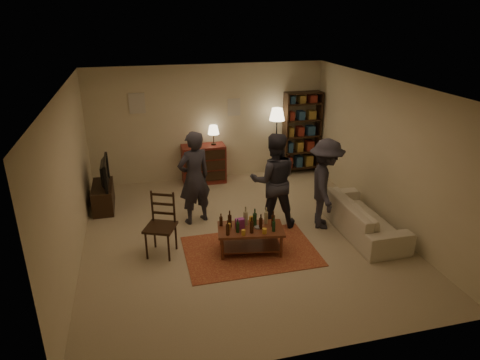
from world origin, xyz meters
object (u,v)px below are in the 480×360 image
object	(u,v)px
tv_stand	(103,191)
floor_lamp	(277,119)
sofa	(362,216)
person_by_sofa	(325,184)
dresser	(204,163)
dining_chair	(161,222)
person_left	(194,178)
bookshelf	(302,132)
coffee_table	(250,231)
person_right	(274,181)

from	to	relation	value
tv_stand	floor_lamp	world-z (taller)	floor_lamp
tv_stand	sofa	world-z (taller)	tv_stand
tv_stand	person_by_sofa	distance (m)	4.46
dresser	floor_lamp	xyz separation A→B (m)	(1.74, -0.08, 0.96)
dining_chair	sofa	bearing A→B (deg)	21.40
floor_lamp	person_left	size ratio (longest dim) A/B	0.94
bookshelf	person_left	xyz separation A→B (m)	(-2.95, -2.04, -0.13)
dresser	tv_stand	bearing A→B (deg)	-157.93
coffee_table	dining_chair	distance (m)	1.47
dining_chair	person_left	distance (m)	1.25
coffee_table	sofa	distance (m)	2.19
dining_chair	person_right	world-z (taller)	person_right
sofa	person_left	bearing A→B (deg)	68.52
person_by_sofa	person_left	bearing A→B (deg)	90.61
dresser	person_left	xyz separation A→B (m)	(-0.51, -1.97, 0.43)
dining_chair	bookshelf	world-z (taller)	bookshelf
tv_stand	floor_lamp	bearing A→B (deg)	11.73
person_right	coffee_table	bearing A→B (deg)	60.95
coffee_table	floor_lamp	distance (m)	3.71
coffee_table	person_left	bearing A→B (deg)	118.37
dresser	person_right	xyz separation A→B (m)	(0.89, -2.46, 0.43)
tv_stand	person_by_sofa	size ratio (longest dim) A/B	0.62
tv_stand	sofa	xyz separation A→B (m)	(4.64, -2.20, -0.08)
floor_lamp	sofa	bearing A→B (deg)	-77.84
dining_chair	person_right	distance (m)	2.18
person_right	dresser	bearing A→B (deg)	-60.23
coffee_table	sofa	xyz separation A→B (m)	(2.18, 0.19, -0.09)
coffee_table	person_by_sofa	bearing A→B (deg)	19.61
person_by_sofa	sofa	bearing A→B (deg)	-103.08
person_left	bookshelf	bearing A→B (deg)	-165.75
bookshelf	dresser	bearing A→B (deg)	-178.43
sofa	person_left	xyz separation A→B (m)	(-2.90, 1.14, 0.60)
tv_stand	person_left	world-z (taller)	person_left
dining_chair	floor_lamp	size ratio (longest dim) A/B	0.64
coffee_table	sofa	world-z (taller)	coffee_table
sofa	person_left	world-z (taller)	person_left
dining_chair	person_left	xyz separation A→B (m)	(0.70, 0.99, 0.33)
sofa	person_right	size ratio (longest dim) A/B	1.16
person_by_sofa	bookshelf	bearing A→B (deg)	5.99
floor_lamp	person_by_sofa	bearing A→B (deg)	-88.90
dresser	person_by_sofa	bearing A→B (deg)	-56.80
dining_chair	floor_lamp	world-z (taller)	floor_lamp
bookshelf	floor_lamp	bearing A→B (deg)	-167.81
bookshelf	coffee_table	bearing A→B (deg)	-123.52
tv_stand	person_left	size ratio (longest dim) A/B	0.59
person_right	tv_stand	bearing A→B (deg)	-16.30
coffee_table	sofa	size ratio (longest dim) A/B	0.56
tv_stand	dresser	xyz separation A→B (m)	(2.25, 0.91, 0.09)
coffee_table	bookshelf	world-z (taller)	bookshelf
dining_chair	person_by_sofa	distance (m)	3.02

